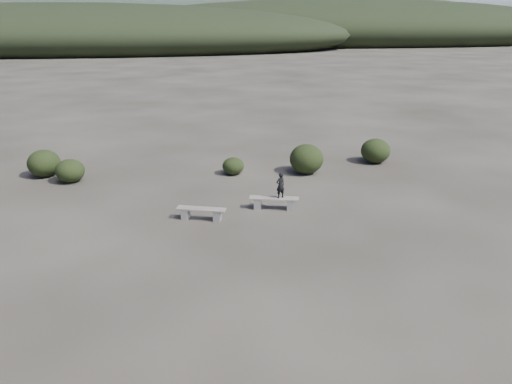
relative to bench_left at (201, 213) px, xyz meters
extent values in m
plane|color=#2B2621|center=(1.23, -4.03, -0.25)|extent=(1200.00, 1200.00, 0.00)
cube|color=slate|center=(-0.53, 0.16, -0.07)|extent=(0.31, 0.37, 0.37)
cube|color=slate|center=(0.53, -0.16, -0.07)|extent=(0.31, 0.37, 0.37)
cube|color=gray|center=(0.00, 0.00, 0.14)|extent=(1.69, 0.80, 0.05)
cube|color=slate|center=(2.00, 0.79, -0.06)|extent=(0.31, 0.38, 0.39)
cube|color=slate|center=(3.13, 0.54, -0.06)|extent=(0.31, 0.38, 0.39)
cube|color=gray|center=(2.56, 0.67, 0.16)|extent=(1.78, 0.73, 0.05)
imported|color=black|center=(2.77, 0.62, 0.64)|extent=(0.39, 0.33, 0.91)
ellipsoid|color=black|center=(-5.26, 4.68, 0.23)|extent=(1.17, 1.17, 0.95)
ellipsoid|color=black|center=(1.45, 4.93, 0.12)|extent=(0.93, 0.93, 0.74)
ellipsoid|color=black|center=(4.60, 4.72, 0.39)|extent=(1.46, 1.46, 1.28)
ellipsoid|color=black|center=(8.12, 5.96, 0.31)|extent=(1.35, 1.35, 1.12)
ellipsoid|color=black|center=(-6.52, 5.61, 0.32)|extent=(1.35, 1.35, 1.14)
ellipsoid|color=black|center=(-23.77, 85.97, 2.45)|extent=(110.00, 40.00, 12.00)
ellipsoid|color=black|center=(36.23, 105.97, 2.90)|extent=(120.00, 44.00, 14.00)
ellipsoid|color=#2B352C|center=(1.23, 155.97, 5.15)|extent=(190.00, 64.00, 24.00)
ellipsoid|color=slate|center=(71.23, 295.97, 9.65)|extent=(340.00, 110.00, 44.00)
ellipsoid|color=gray|center=(-28.77, 395.97, 12.35)|extent=(460.00, 140.00, 56.00)
camera|label=1|loc=(-0.02, -15.56, 6.24)|focal=35.00mm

